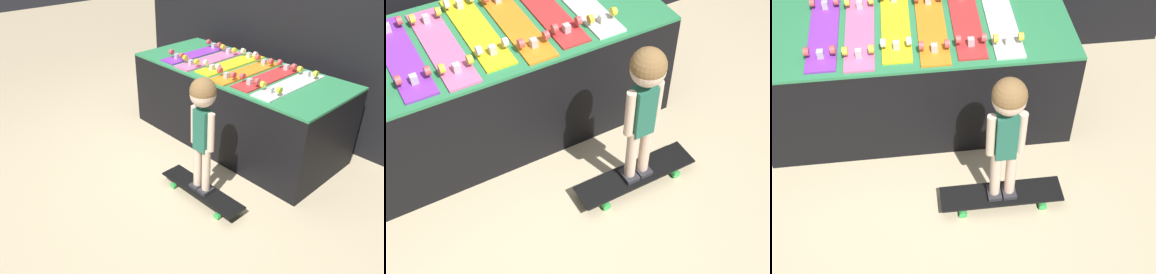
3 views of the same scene
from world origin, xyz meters
TOP-DOWN VIEW (x-y plane):
  - ground_plane at (0.00, 0.00)m, footprint 16.00×16.00m
  - display_rack at (0.00, 0.54)m, footprint 2.08×0.90m
  - skateboard_purple_on_rack at (-0.58, 0.53)m, footprint 0.19×0.79m
  - skateboard_pink_on_rack at (-0.35, 0.51)m, footprint 0.19×0.79m
  - skateboard_yellow_on_rack at (-0.12, 0.56)m, footprint 0.19×0.79m
  - skateboard_orange_on_rack at (0.12, 0.51)m, footprint 0.19×0.79m
  - skateboard_red_on_rack at (0.35, 0.54)m, footprint 0.19×0.79m
  - skateboard_white_on_rack at (0.58, 0.52)m, footprint 0.19×0.79m
  - skateboard_on_floor at (0.46, -0.38)m, footprint 0.78×0.19m
  - child at (0.46, -0.38)m, footprint 0.23×0.19m

SIDE VIEW (x-z plane):
  - ground_plane at x=0.00m, z-range 0.00..0.00m
  - skateboard_on_floor at x=0.46m, z-range 0.03..0.12m
  - display_rack at x=0.00m, z-range 0.00..0.76m
  - child at x=0.46m, z-range 0.28..1.23m
  - skateboard_purple_on_rack at x=-0.58m, z-range 0.73..0.82m
  - skateboard_pink_on_rack at x=-0.35m, z-range 0.73..0.82m
  - skateboard_yellow_on_rack at x=-0.12m, z-range 0.73..0.82m
  - skateboard_orange_on_rack at x=0.12m, z-range 0.73..0.82m
  - skateboard_red_on_rack at x=0.35m, z-range 0.73..0.82m
  - skateboard_white_on_rack at x=0.58m, z-range 0.73..0.82m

